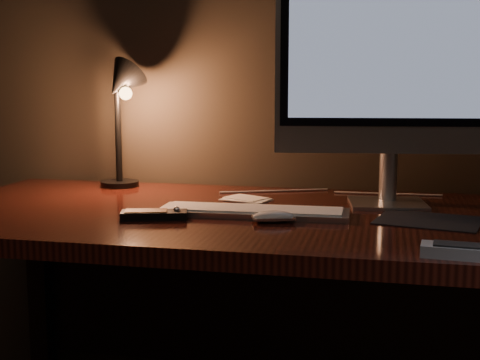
% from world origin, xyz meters
% --- Properties ---
extents(desk, '(1.60, 0.75, 0.75)m').
position_xyz_m(desk, '(0.00, 1.93, 0.62)').
color(desk, '#3D140D').
rests_on(desk, ground).
extents(monitor, '(0.57, 0.19, 0.60)m').
position_xyz_m(monitor, '(0.32, 2.01, 1.10)').
color(monitor, silver).
rests_on(monitor, desk).
extents(keyboard, '(0.45, 0.14, 0.02)m').
position_xyz_m(keyboard, '(0.01, 1.82, 0.76)').
color(keyboard, silver).
rests_on(keyboard, desk).
extents(mousepad, '(0.25, 0.22, 0.00)m').
position_xyz_m(mousepad, '(0.41, 1.84, 0.75)').
color(mousepad, black).
rests_on(mousepad, desk).
extents(mouse, '(0.10, 0.08, 0.02)m').
position_xyz_m(mouse, '(0.07, 1.75, 0.76)').
color(mouse, white).
rests_on(mouse, desk).
extents(media_remote, '(0.16, 0.09, 0.03)m').
position_xyz_m(media_remote, '(-0.20, 1.73, 0.76)').
color(media_remote, black).
rests_on(media_remote, desk).
extents(papers, '(0.14, 0.12, 0.01)m').
position_xyz_m(papers, '(-0.05, 2.00, 0.75)').
color(papers, white).
rests_on(papers, desk).
extents(desk_lamp, '(0.18, 0.19, 0.38)m').
position_xyz_m(desk_lamp, '(-0.43, 2.11, 1.00)').
color(desk_lamp, black).
rests_on(desk_lamp, desk).
extents(cable, '(0.59, 0.11, 0.01)m').
position_xyz_m(cable, '(0.16, 2.15, 0.75)').
color(cable, white).
rests_on(cable, desk).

